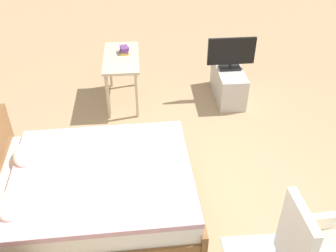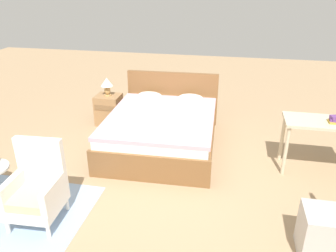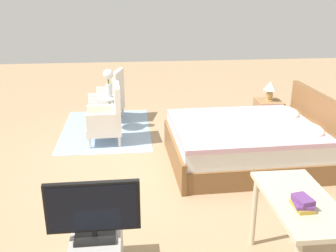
{
  "view_description": "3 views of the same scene",
  "coord_description": "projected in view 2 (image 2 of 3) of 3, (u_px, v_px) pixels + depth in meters",
  "views": [
    {
      "loc": [
        -3.29,
        0.56,
        3.35
      ],
      "look_at": [
        0.19,
        0.28,
        0.8
      ],
      "focal_mm": 42.0,
      "sensor_mm": 36.0,
      "label": 1
    },
    {
      "loc": [
        0.79,
        -3.51,
        2.5
      ],
      "look_at": [
        0.01,
        0.3,
        0.74
      ],
      "focal_mm": 35.0,
      "sensor_mm": 36.0,
      "label": 2
    },
    {
      "loc": [
        4.68,
        -0.51,
        2.39
      ],
      "look_at": [
        0.19,
        -0.06,
        0.75
      ],
      "focal_mm": 42.0,
      "sensor_mm": 36.0,
      "label": 3
    }
  ],
  "objects": [
    {
      "name": "ground_plane",
      "position": [
        163.0,
        186.0,
        4.31
      ],
      "size": [
        16.0,
        16.0,
        0.0
      ],
      "primitive_type": "plane",
      "color": "#A38460"
    },
    {
      "name": "bed",
      "position": [
        163.0,
        128.0,
        5.25
      ],
      "size": [
        1.72,
        2.17,
        0.96
      ],
      "color": "brown",
      "rests_on": "ground_plane"
    },
    {
      "name": "armchair_by_window_right",
      "position": [
        37.0,
        190.0,
        3.59
      ],
      "size": [
        0.57,
        0.57,
        0.92
      ],
      "color": "white",
      "rests_on": "floor_rug"
    },
    {
      "name": "nightstand",
      "position": [
        109.0,
        110.0,
        6.06
      ],
      "size": [
        0.44,
        0.41,
        0.55
      ],
      "color": "#997047",
      "rests_on": "ground_plane"
    },
    {
      "name": "table_lamp",
      "position": [
        107.0,
        84.0,
        5.85
      ],
      "size": [
        0.22,
        0.22,
        0.33
      ],
      "color": "tan",
      "rests_on": "nightstand"
    },
    {
      "name": "vanity_desk",
      "position": [
        323.0,
        129.0,
        4.41
      ],
      "size": [
        1.04,
        0.52,
        0.76
      ],
      "color": "beige",
      "rests_on": "ground_plane"
    }
  ]
}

